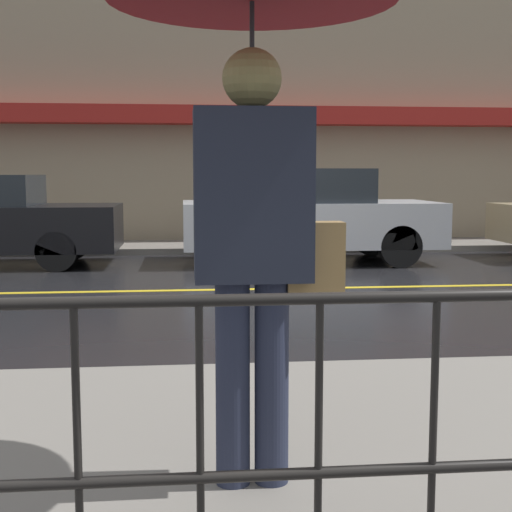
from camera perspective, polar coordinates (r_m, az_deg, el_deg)
ground_plane at (r=9.04m, az=2.37°, el=-2.64°), size 80.00×80.00×0.00m
sidewalk_near at (r=3.83m, az=14.59°, el=-14.88°), size 28.00×3.12×0.12m
sidewalk_far at (r=13.77m, az=-0.47°, el=0.78°), size 28.00×1.72×0.12m
lane_marking at (r=9.04m, az=2.37°, el=-2.61°), size 25.20×0.12×0.01m
building_storefront at (r=14.75m, az=-0.85°, el=12.43°), size 28.00×0.85×5.95m
pedestrian at (r=3.00m, az=-0.24°, el=16.15°), size 1.18×1.18×2.28m
car_silver at (r=11.74m, az=4.09°, el=3.31°), size 4.13×1.91×1.53m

